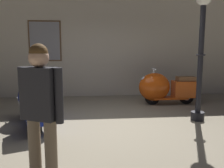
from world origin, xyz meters
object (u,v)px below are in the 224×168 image
(scooter_1, at_px, (164,88))
(visitor_0, at_px, (41,107))
(lamppost, at_px, (201,44))
(scooter_0, at_px, (33,101))

(scooter_1, height_order, visitor_0, visitor_0)
(scooter_1, relative_size, lamppost, 0.61)
(scooter_0, xyz_separation_m, scooter_1, (3.20, 1.39, 0.00))
(scooter_1, bearing_deg, lamppost, 101.44)
(scooter_0, xyz_separation_m, visitor_0, (0.65, -2.38, 0.45))
(scooter_1, height_order, lamppost, lamppost)
(scooter_1, bearing_deg, visitor_0, 56.81)
(scooter_0, xyz_separation_m, lamppost, (3.48, -0.11, 1.16))
(scooter_0, distance_m, lamppost, 3.67)
(scooter_1, distance_m, lamppost, 1.92)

